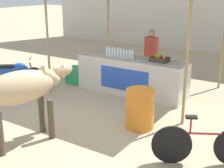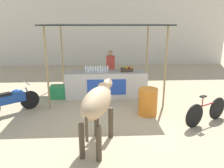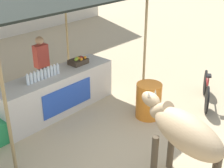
# 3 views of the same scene
# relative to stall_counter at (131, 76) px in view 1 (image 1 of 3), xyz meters

# --- Properties ---
(ground_plane) EXTENTS (60.00, 60.00, 0.00)m
(ground_plane) POSITION_rel_stall_counter_xyz_m (0.00, -2.20, -0.48)
(ground_plane) COLOR tan
(stall_counter) EXTENTS (3.00, 0.82, 0.96)m
(stall_counter) POSITION_rel_stall_counter_xyz_m (0.00, 0.00, 0.00)
(stall_counter) COLOR beige
(stall_counter) RESTS_ON ground
(water_bottle_row) EXTENTS (0.88, 0.07, 0.25)m
(water_bottle_row) POSITION_rel_stall_counter_xyz_m (-0.35, -0.05, 0.59)
(water_bottle_row) COLOR silver
(water_bottle_row) RESTS_ON stall_counter
(fruit_crate) EXTENTS (0.44, 0.32, 0.18)m
(fruit_crate) POSITION_rel_stall_counter_xyz_m (0.78, 0.05, 0.56)
(fruit_crate) COLOR #3F3326
(fruit_crate) RESTS_ON stall_counter
(vendor_behind_counter) EXTENTS (0.34, 0.22, 1.65)m
(vendor_behind_counter) POSITION_rel_stall_counter_xyz_m (0.20, 0.75, 0.37)
(vendor_behind_counter) COLOR #383842
(vendor_behind_counter) RESTS_ON ground
(cooler_box) EXTENTS (0.60, 0.44, 0.48)m
(cooler_box) POSITION_rel_stall_counter_xyz_m (-1.78, -0.10, -0.24)
(cooler_box) COLOR #268C4C
(cooler_box) RESTS_ON ground
(water_barrel) EXTENTS (0.58, 0.58, 0.82)m
(water_barrel) POSITION_rel_stall_counter_xyz_m (1.21, -1.79, -0.07)
(water_barrel) COLOR orange
(water_barrel) RESTS_ON ground
(cow) EXTENTS (0.91, 1.84, 1.44)m
(cow) POSITION_rel_stall_counter_xyz_m (-0.28, -3.47, 0.55)
(cow) COLOR tan
(cow) RESTS_ON ground
(motorcycle_parked) EXTENTS (1.48, 1.16, 0.90)m
(motorcycle_parked) POSITION_rel_stall_counter_xyz_m (-2.98, -1.48, -0.05)
(motorcycle_parked) COLOR black
(motorcycle_parked) RESTS_ON ground
(bicycle_leaning) EXTENTS (1.48, 0.83, 0.85)m
(bicycle_leaning) POSITION_rel_stall_counter_xyz_m (2.71, -2.47, -0.13)
(bicycle_leaning) COLOR black
(bicycle_leaning) RESTS_ON ground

